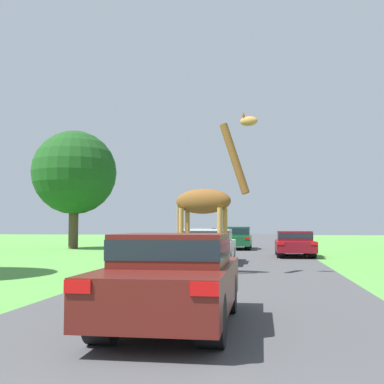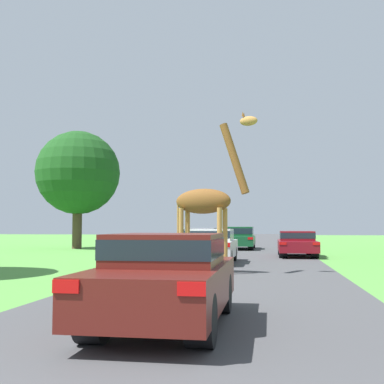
# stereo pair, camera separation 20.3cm
# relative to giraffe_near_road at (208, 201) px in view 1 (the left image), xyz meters

# --- Properties ---
(road) EXTENTS (6.71, 120.00, 0.00)m
(road) POSITION_rel_giraffe_near_road_xyz_m (0.71, 16.29, -2.26)
(road) COLOR #424244
(road) RESTS_ON ground
(giraffe_near_road) EXTENTS (2.74, 1.03, 5.03)m
(giraffe_near_road) POSITION_rel_giraffe_near_road_xyz_m (0.00, 0.00, 0.00)
(giraffe_near_road) COLOR #B77F3D
(giraffe_near_road) RESTS_ON ground
(car_lead_maroon) EXTENTS (1.71, 4.03, 1.36)m
(car_lead_maroon) POSITION_rel_giraffe_near_road_xyz_m (0.39, -7.99, -1.54)
(car_lead_maroon) COLOR #561914
(car_lead_maroon) RESTS_ON ground
(car_queue_right) EXTENTS (1.89, 4.30, 1.38)m
(car_queue_right) POSITION_rel_giraffe_near_road_xyz_m (-1.59, 9.22, -1.52)
(car_queue_right) COLOR gray
(car_queue_right) RESTS_ON ground
(car_queue_left) EXTENTS (1.76, 4.73, 1.43)m
(car_queue_left) POSITION_rel_giraffe_near_road_xyz_m (0.09, 16.11, -1.51)
(car_queue_left) COLOR #144C28
(car_queue_left) RESTS_ON ground
(car_far_ahead) EXTENTS (1.78, 4.28, 1.23)m
(car_far_ahead) POSITION_rel_giraffe_near_road_xyz_m (3.24, 8.98, -1.60)
(car_far_ahead) COLOR maroon
(car_far_ahead) RESTS_ON ground
(car_verge_right) EXTENTS (1.94, 4.22, 1.35)m
(car_verge_right) POSITION_rel_giraffe_near_road_xyz_m (-0.44, 4.24, -1.55)
(car_verge_right) COLOR silver
(car_verge_right) RESTS_ON ground
(tree_far_right) EXTENTS (5.52, 5.52, 7.78)m
(tree_far_right) POSITION_rel_giraffe_near_road_xyz_m (-10.58, 15.06, 2.72)
(tree_far_right) COLOR #4C3828
(tree_far_right) RESTS_ON ground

